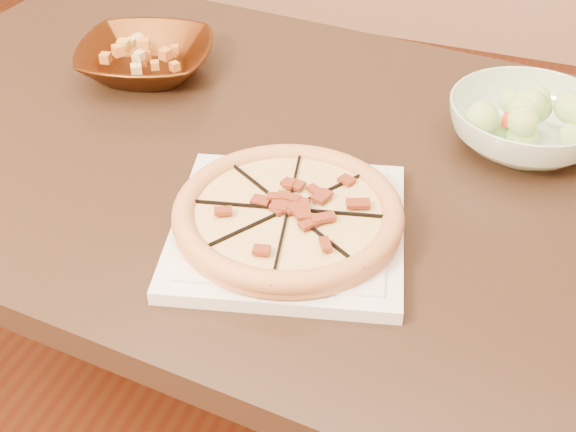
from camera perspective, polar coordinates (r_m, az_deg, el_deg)
name	(u,v)px	position (r m, az deg, el deg)	size (l,w,h in m)	color
dining_table	(259,205)	(1.23, -2.11, 0.76)	(1.38, 0.96, 0.75)	black
plate	(288,228)	(0.99, 0.00, -0.89)	(0.34, 0.34, 0.02)	white
pizza	(288,213)	(0.97, 0.00, 0.18)	(0.28, 0.28, 0.03)	tan
bronze_bowl	(146,59)	(1.36, -10.05, 10.92)	(0.22, 0.22, 0.05)	#4D260D
mixed_dish	(143,36)	(1.34, -10.25, 12.46)	(0.11, 0.10, 0.03)	#DABB71
salad_bowl	(527,125)	(1.19, 16.61, 6.22)	(0.22, 0.22, 0.07)	silver
salad	(534,92)	(1.16, 17.06, 8.41)	(0.12, 0.10, 0.04)	#B8E77A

